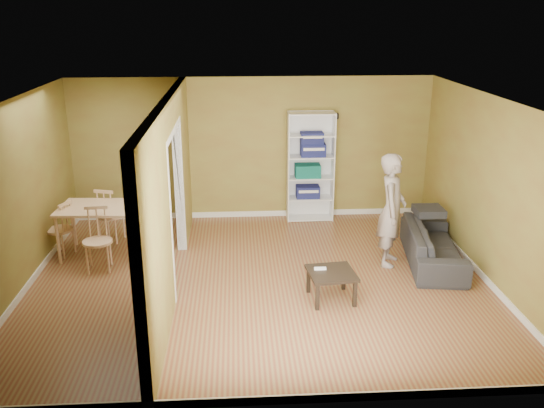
# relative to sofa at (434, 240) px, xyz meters

# --- Properties ---
(room_shell) EXTENTS (6.50, 6.50, 6.50)m
(room_shell) POSITION_rel_sofa_xyz_m (-2.70, -0.50, 0.93)
(room_shell) COLOR olive
(room_shell) RESTS_ON ground
(partition) EXTENTS (0.22, 5.50, 2.60)m
(partition) POSITION_rel_sofa_xyz_m (-3.90, -0.50, 0.93)
(partition) COLOR olive
(partition) RESTS_ON ground
(wall_speaker) EXTENTS (0.10, 0.10, 0.10)m
(wall_speaker) POSITION_rel_sofa_xyz_m (-1.20, 2.19, 1.53)
(wall_speaker) COLOR black
(wall_speaker) RESTS_ON room_shell
(sofa) EXTENTS (2.04, 1.11, 0.74)m
(sofa) POSITION_rel_sofa_xyz_m (0.00, 0.00, 0.00)
(sofa) COLOR black
(sofa) RESTS_ON ground
(person) EXTENTS (0.89, 0.79, 2.03)m
(person) POSITION_rel_sofa_xyz_m (-0.68, 0.01, 0.65)
(person) COLOR slate
(person) RESTS_ON ground
(bookshelf) EXTENTS (0.84, 0.37, 2.00)m
(bookshelf) POSITION_rel_sofa_xyz_m (-1.65, 2.11, 0.63)
(bookshelf) COLOR white
(bookshelf) RESTS_ON ground
(paper_box_navy_a) EXTENTS (0.42, 0.28, 0.22)m
(paper_box_navy_a) POSITION_rel_sofa_xyz_m (-1.69, 2.06, 0.16)
(paper_box_navy_a) COLOR navy
(paper_box_navy_a) RESTS_ON bookshelf
(paper_box_teal) EXTENTS (0.46, 0.30, 0.23)m
(paper_box_teal) POSITION_rel_sofa_xyz_m (-1.70, 2.06, 0.56)
(paper_box_teal) COLOR #1A6950
(paper_box_teal) RESTS_ON bookshelf
(paper_box_navy_b) EXTENTS (0.44, 0.29, 0.23)m
(paper_box_navy_b) POSITION_rel_sofa_xyz_m (-1.61, 2.06, 0.95)
(paper_box_navy_b) COLOR navy
(paper_box_navy_b) RESTS_ON bookshelf
(paper_box_navy_c) EXTENTS (0.40, 0.26, 0.21)m
(paper_box_navy_c) POSITION_rel_sofa_xyz_m (-1.64, 2.06, 1.14)
(paper_box_navy_c) COLOR navy
(paper_box_navy_c) RESTS_ON bookshelf
(coffee_table) EXTENTS (0.60, 0.60, 0.40)m
(coffee_table) POSITION_rel_sofa_xyz_m (-1.76, -1.10, -0.03)
(coffee_table) COLOR #2D2118
(coffee_table) RESTS_ON ground
(game_controller) EXTENTS (0.16, 0.04, 0.03)m
(game_controller) POSITION_rel_sofa_xyz_m (-1.90, -1.03, 0.05)
(game_controller) COLOR white
(game_controller) RESTS_ON coffee_table
(dining_table) EXTENTS (1.28, 0.86, 0.80)m
(dining_table) POSITION_rel_sofa_xyz_m (-5.12, 0.63, 0.35)
(dining_table) COLOR tan
(dining_table) RESTS_ON ground
(chair_left) EXTENTS (0.53, 0.53, 0.90)m
(chair_left) POSITION_rel_sofa_xyz_m (-5.80, 0.65, 0.08)
(chair_left) COLOR tan
(chair_left) RESTS_ON ground
(chair_near) EXTENTS (0.48, 0.48, 0.96)m
(chair_near) POSITION_rel_sofa_xyz_m (-5.07, 0.04, 0.11)
(chair_near) COLOR #D9B88A
(chair_near) RESTS_ON ground
(chair_far) EXTENTS (0.53, 0.53, 0.94)m
(chair_far) POSITION_rel_sofa_xyz_m (-5.11, 1.21, 0.10)
(chair_far) COLOR tan
(chair_far) RESTS_ON ground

